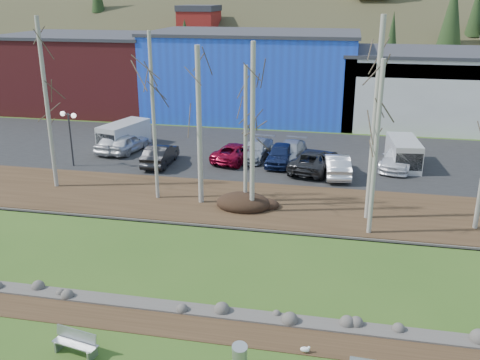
% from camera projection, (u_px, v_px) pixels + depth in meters
% --- Properties ---
extents(dirt_strip, '(80.00, 1.80, 0.03)m').
position_uv_depth(dirt_strip, '(238.00, 331.00, 19.67)').
color(dirt_strip, '#382616').
rests_on(dirt_strip, ground).
extents(near_bank_rocks, '(80.00, 0.80, 0.50)m').
position_uv_depth(near_bank_rocks, '(243.00, 316.00, 20.60)').
color(near_bank_rocks, '#47423D').
rests_on(near_bank_rocks, ground).
extents(river, '(80.00, 8.00, 0.90)m').
position_uv_depth(river, '(260.00, 266.00, 24.39)').
color(river, black).
rests_on(river, ground).
extents(far_bank_rocks, '(80.00, 0.80, 0.46)m').
position_uv_depth(far_bank_rocks, '(273.00, 229.00, 28.19)').
color(far_bank_rocks, '#47423D').
rests_on(far_bank_rocks, ground).
extents(far_bank, '(80.00, 7.00, 0.15)m').
position_uv_depth(far_bank, '(281.00, 206.00, 31.12)').
color(far_bank, '#382616').
rests_on(far_bank, ground).
extents(parking_lot, '(80.00, 14.00, 0.14)m').
position_uv_depth(parking_lot, '(298.00, 155.00, 40.84)').
color(parking_lot, black).
rests_on(parking_lot, ground).
extents(building_brick, '(16.32, 12.24, 7.80)m').
position_uv_depth(building_brick, '(88.00, 71.00, 57.03)').
color(building_brick, maroon).
rests_on(building_brick, ground).
extents(building_blue, '(20.40, 12.24, 8.30)m').
position_uv_depth(building_blue, '(254.00, 74.00, 53.56)').
color(building_blue, blue).
rests_on(building_blue, ground).
extents(building_white, '(18.36, 12.24, 6.80)m').
position_uv_depth(building_white, '(441.00, 87.00, 50.41)').
color(building_white, silver).
rests_on(building_white, ground).
extents(bench_intact, '(1.72, 0.81, 0.83)m').
position_uv_depth(bench_intact, '(76.00, 343.00, 18.38)').
color(bench_intact, '#9EA0A2').
rests_on(bench_intact, ground).
extents(litter_bin, '(0.65, 0.65, 0.86)m').
position_uv_depth(litter_bin, '(240.00, 359.00, 17.54)').
color(litter_bin, '#9EA0A2').
rests_on(litter_bin, ground).
extents(seagull, '(0.39, 0.18, 0.28)m').
position_uv_depth(seagull, '(305.00, 349.00, 18.45)').
color(seagull, gold).
rests_on(seagull, ground).
extents(dirt_mound, '(3.16, 2.23, 0.62)m').
position_uv_depth(dirt_mound, '(243.00, 202.00, 30.63)').
color(dirt_mound, black).
rests_on(dirt_mound, far_bank).
extents(birch_0, '(0.25, 0.25, 10.43)m').
position_uv_depth(birch_0, '(47.00, 105.00, 32.41)').
color(birch_0, '#AFAB9E').
rests_on(birch_0, far_bank).
extents(birch_1, '(0.21, 0.21, 9.73)m').
position_uv_depth(birch_1, '(154.00, 118.00, 30.61)').
color(birch_1, '#AFAB9E').
rests_on(birch_1, far_bank).
extents(birch_2, '(0.29, 0.29, 9.03)m').
position_uv_depth(birch_2, '(199.00, 127.00, 30.03)').
color(birch_2, '#AFAB9E').
rests_on(birch_2, far_bank).
extents(birch_3, '(0.27, 0.27, 9.35)m').
position_uv_depth(birch_3, '(253.00, 131.00, 28.62)').
color(birch_3, '#AFAB9E').
rests_on(birch_3, far_bank).
extents(birch_4, '(0.21, 0.21, 8.04)m').
position_uv_depth(birch_4, '(246.00, 138.00, 29.67)').
color(birch_4, '#AFAB9E').
rests_on(birch_4, far_bank).
extents(birch_5, '(0.23, 0.23, 8.79)m').
position_uv_depth(birch_5, '(376.00, 150.00, 26.05)').
color(birch_5, '#AFAB9E').
rests_on(birch_5, far_bank).
extents(birch_6, '(0.28, 0.28, 10.68)m').
position_uv_depth(birch_6, '(375.00, 122.00, 27.58)').
color(birch_6, '#AFAB9E').
rests_on(birch_6, far_bank).
extents(street_lamp, '(1.40, 0.78, 3.88)m').
position_uv_depth(street_lamp, '(69.00, 124.00, 37.16)').
color(street_lamp, '#262628').
rests_on(street_lamp, parking_lot).
extents(car_0, '(2.48, 4.53, 1.46)m').
position_uv_depth(car_0, '(117.00, 142.00, 41.40)').
color(car_0, silver).
rests_on(car_0, parking_lot).
extents(car_1, '(1.68, 4.52, 1.48)m').
position_uv_depth(car_1, '(160.00, 155.00, 38.19)').
color(car_1, black).
rests_on(car_1, parking_lot).
extents(car_2, '(3.43, 5.19, 1.33)m').
position_uv_depth(car_2, '(236.00, 152.00, 39.07)').
color(car_2, maroon).
rests_on(car_2, parking_lot).
extents(car_3, '(2.53, 4.85, 1.34)m').
position_uv_depth(car_3, '(290.00, 151.00, 39.23)').
color(car_3, '#A6A9AF').
rests_on(car_3, parking_lot).
extents(car_4, '(1.95, 4.40, 1.47)m').
position_uv_depth(car_4, '(280.00, 154.00, 38.26)').
color(car_4, '#152045').
rests_on(car_4, parking_lot).
extents(car_5, '(2.15, 4.70, 1.49)m').
position_uv_depth(car_5, '(336.00, 165.00, 35.88)').
color(car_5, silver).
rests_on(car_5, parking_lot).
extents(car_6, '(3.59, 5.79, 1.50)m').
position_uv_depth(car_6, '(314.00, 160.00, 36.92)').
color(car_6, '#29292B').
rests_on(car_6, parking_lot).
extents(car_7, '(3.26, 5.47, 1.49)m').
position_uv_depth(car_7, '(399.00, 157.00, 37.51)').
color(car_7, white).
rests_on(car_7, parking_lot).
extents(car_8, '(2.48, 4.53, 1.46)m').
position_uv_depth(car_8, '(127.00, 143.00, 41.23)').
color(car_8, silver).
rests_on(car_8, parking_lot).
extents(car_9, '(2.53, 4.85, 1.34)m').
position_uv_depth(car_9, '(256.00, 149.00, 39.70)').
color(car_9, '#A6A9AF').
rests_on(car_9, parking_lot).
extents(van_white, '(2.26, 4.61, 1.95)m').
position_uv_depth(van_white, '(404.00, 154.00, 37.59)').
color(van_white, silver).
rests_on(van_white, parking_lot).
extents(van_grey, '(3.02, 4.91, 2.00)m').
position_uv_depth(van_grey, '(123.00, 136.00, 42.22)').
color(van_grey, silver).
rests_on(van_grey, parking_lot).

